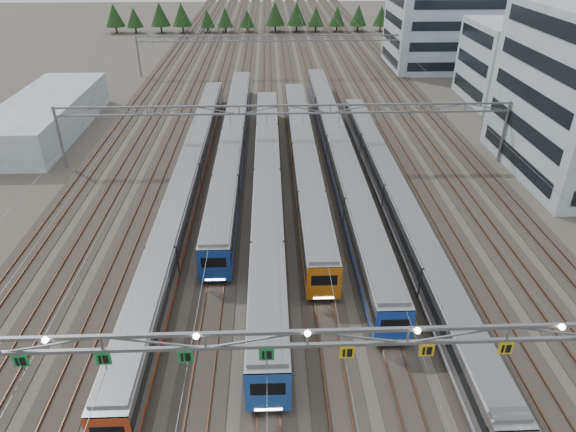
{
  "coord_description": "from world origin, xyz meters",
  "views": [
    {
      "loc": [
        -1.82,
        -21.09,
        27.14
      ],
      "look_at": [
        -0.32,
        20.27,
        3.5
      ],
      "focal_mm": 32.0,
      "sensor_mm": 36.0,
      "label": 1
    }
  ],
  "objects_px": {
    "train_b": "(233,140)",
    "train_f": "(395,197)",
    "depot_bldg_mid": "(513,63)",
    "train_a": "(189,176)",
    "train_c": "(267,183)",
    "west_shed": "(46,116)",
    "depot_bldg_north": "(444,29)",
    "train_d": "(303,155)",
    "gantry_far": "(278,43)",
    "train_e": "(337,147)",
    "gantry_near": "(306,343)",
    "gantry_mid": "(285,117)"
  },
  "relations": [
    {
      "from": "train_b",
      "to": "train_f",
      "type": "relative_size",
      "value": 0.97
    },
    {
      "from": "train_f",
      "to": "depot_bldg_mid",
      "type": "distance_m",
      "value": 48.61
    },
    {
      "from": "train_a",
      "to": "depot_bldg_mid",
      "type": "xyz_separation_m",
      "value": [
        50.8,
        33.38,
        4.57
      ]
    },
    {
      "from": "train_f",
      "to": "train_c",
      "type": "bearing_deg",
      "value": 166.06
    },
    {
      "from": "train_a",
      "to": "west_shed",
      "type": "distance_m",
      "value": 31.41
    },
    {
      "from": "depot_bldg_mid",
      "to": "depot_bldg_north",
      "type": "relative_size",
      "value": 0.73
    },
    {
      "from": "train_b",
      "to": "train_c",
      "type": "distance_m",
      "value": 14.09
    },
    {
      "from": "depot_bldg_mid",
      "to": "west_shed",
      "type": "bearing_deg",
      "value": -170.33
    },
    {
      "from": "train_a",
      "to": "train_d",
      "type": "distance_m",
      "value": 14.54
    },
    {
      "from": "train_f",
      "to": "depot_bldg_north",
      "type": "relative_size",
      "value": 2.74
    },
    {
      "from": "train_a",
      "to": "gantry_far",
      "type": "bearing_deg",
      "value": 77.9
    },
    {
      "from": "train_e",
      "to": "depot_bldg_north",
      "type": "distance_m",
      "value": 58.35
    },
    {
      "from": "train_a",
      "to": "train_b",
      "type": "distance_m",
      "value": 11.74
    },
    {
      "from": "gantry_far",
      "to": "gantry_near",
      "type": "bearing_deg",
      "value": -90.03
    },
    {
      "from": "train_a",
      "to": "train_b",
      "type": "bearing_deg",
      "value": 67.45
    },
    {
      "from": "gantry_mid",
      "to": "train_c",
      "type": "bearing_deg",
      "value": -102.69
    },
    {
      "from": "train_b",
      "to": "train_d",
      "type": "bearing_deg",
      "value": -31.16
    },
    {
      "from": "train_e",
      "to": "depot_bldg_mid",
      "type": "bearing_deg",
      "value": 37.93
    },
    {
      "from": "gantry_near",
      "to": "gantry_mid",
      "type": "bearing_deg",
      "value": 89.93
    },
    {
      "from": "train_f",
      "to": "gantry_mid",
      "type": "xyz_separation_m",
      "value": [
        -11.25,
        13.34,
        4.48
      ]
    },
    {
      "from": "train_c",
      "to": "depot_bldg_mid",
      "type": "xyz_separation_m",
      "value": [
        41.8,
        35.89,
        4.38
      ]
    },
    {
      "from": "gantry_near",
      "to": "train_e",
      "type": "bearing_deg",
      "value": 80.46
    },
    {
      "from": "train_e",
      "to": "train_a",
      "type": "bearing_deg",
      "value": -156.55
    },
    {
      "from": "train_b",
      "to": "train_c",
      "type": "xyz_separation_m",
      "value": [
        4.5,
        -13.35,
        0.04
      ]
    },
    {
      "from": "train_b",
      "to": "depot_bldg_north",
      "type": "xyz_separation_m",
      "value": [
        41.94,
        47.61,
        5.63
      ]
    },
    {
      "from": "train_c",
      "to": "depot_bldg_north",
      "type": "distance_m",
      "value": 71.76
    },
    {
      "from": "west_shed",
      "to": "train_c",
      "type": "bearing_deg",
      "value": -35.44
    },
    {
      "from": "train_f",
      "to": "gantry_far",
      "type": "bearing_deg",
      "value": 100.91
    },
    {
      "from": "train_b",
      "to": "train_d",
      "type": "relative_size",
      "value": 1.1
    },
    {
      "from": "train_c",
      "to": "train_a",
      "type": "bearing_deg",
      "value": 164.39
    },
    {
      "from": "train_a",
      "to": "train_c",
      "type": "relative_size",
      "value": 1.17
    },
    {
      "from": "depot_bldg_mid",
      "to": "gantry_far",
      "type": "bearing_deg",
      "value": 154.22
    },
    {
      "from": "gantry_far",
      "to": "depot_bldg_north",
      "type": "distance_m",
      "value": 35.72
    },
    {
      "from": "train_c",
      "to": "depot_bldg_mid",
      "type": "height_order",
      "value": "depot_bldg_mid"
    },
    {
      "from": "gantry_far",
      "to": "train_a",
      "type": "bearing_deg",
      "value": -102.1
    },
    {
      "from": "train_a",
      "to": "west_shed",
      "type": "height_order",
      "value": "west_shed"
    },
    {
      "from": "gantry_near",
      "to": "depot_bldg_mid",
      "type": "bearing_deg",
      "value": 59.04
    },
    {
      "from": "train_b",
      "to": "gantry_mid",
      "type": "xyz_separation_m",
      "value": [
        6.75,
        -3.36,
        4.27
      ]
    },
    {
      "from": "depot_bldg_north",
      "to": "gantry_far",
      "type": "bearing_deg",
      "value": -170.38
    },
    {
      "from": "train_b",
      "to": "west_shed",
      "type": "xyz_separation_m",
      "value": [
        -28.12,
        9.86,
        0.38
      ]
    },
    {
      "from": "depot_bldg_mid",
      "to": "train_e",
      "type": "bearing_deg",
      "value": -142.07
    },
    {
      "from": "gantry_near",
      "to": "gantry_mid",
      "type": "height_order",
      "value": "gantry_near"
    },
    {
      "from": "train_e",
      "to": "gantry_mid",
      "type": "xyz_separation_m",
      "value": [
        -6.75,
        -0.33,
        4.32
      ]
    },
    {
      "from": "train_f",
      "to": "gantry_near",
      "type": "bearing_deg",
      "value": -112.87
    },
    {
      "from": "gantry_mid",
      "to": "depot_bldg_north",
      "type": "height_order",
      "value": "depot_bldg_north"
    },
    {
      "from": "train_a",
      "to": "depot_bldg_mid",
      "type": "distance_m",
      "value": 60.96
    },
    {
      "from": "train_c",
      "to": "train_d",
      "type": "height_order",
      "value": "train_c"
    },
    {
      "from": "gantry_near",
      "to": "depot_bldg_north",
      "type": "bearing_deg",
      "value": 68.85
    },
    {
      "from": "gantry_mid",
      "to": "west_shed",
      "type": "height_order",
      "value": "gantry_mid"
    },
    {
      "from": "train_a",
      "to": "train_c",
      "type": "height_order",
      "value": "train_c"
    }
  ]
}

